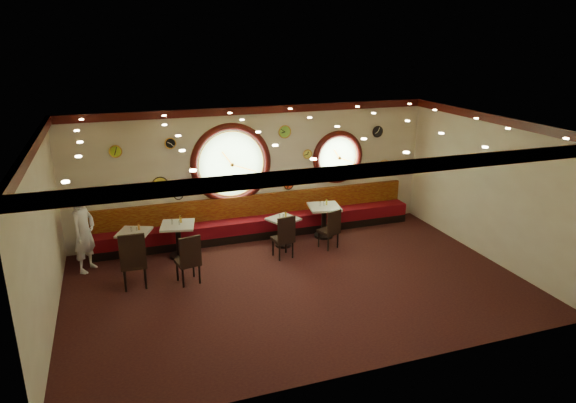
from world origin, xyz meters
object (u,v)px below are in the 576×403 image
object	(u,v)px
condiment_b_salt	(172,222)
waiter	(84,233)
table_c	(283,229)
chair_a	(133,257)
condiment_b_bottle	(181,219)
table_d	(324,217)
table_a	(135,243)
chair_c	(285,234)
condiment_c_pepper	(283,217)
chair_d	(331,226)
condiment_a_pepper	(137,229)
condiment_a_bottle	(139,227)
condiment_c_bottle	(286,214)
condiment_c_salt	(280,216)
condiment_a_salt	(131,229)
chair_b	(189,256)
condiment_b_pepper	(179,223)
condiment_d_pepper	(324,204)
condiment_d_bottle	(327,202)
condiment_d_salt	(320,204)
table_b	(178,236)

from	to	relation	value
condiment_b_salt	waiter	world-z (taller)	waiter
table_c	chair_a	distance (m)	3.63
condiment_b_bottle	table_d	bearing A→B (deg)	-0.48
table_a	condiment_b_salt	xyz separation A→B (m)	(0.82, -0.02, 0.39)
chair_c	condiment_c_pepper	xyz separation A→B (m)	(0.19, 0.66, 0.17)
chair_d	condiment_a_pepper	bearing A→B (deg)	149.18
chair_d	table_a	bearing A→B (deg)	149.62
condiment_b_salt	condiment_a_pepper	bearing A→B (deg)	176.62
chair_c	condiment_a_bottle	distance (m)	3.21
condiment_c_bottle	condiment_c_salt	bearing A→B (deg)	-167.46
chair_a	condiment_b_salt	xyz separation A→B (m)	(0.92, 1.28, 0.17)
table_d	condiment_a_bottle	distance (m)	4.40
chair_d	condiment_b_salt	bearing A→B (deg)	147.79
chair_a	condiment_a_salt	size ratio (longest dim) A/B	7.15
chair_b	condiment_b_pepper	world-z (taller)	chair_b
condiment_a_salt	condiment_c_bottle	size ratio (longest dim) A/B	0.72
condiment_d_pepper	condiment_c_bottle	size ratio (longest dim) A/B	0.78
condiment_a_pepper	condiment_d_bottle	size ratio (longest dim) A/B	0.56
condiment_c_salt	chair_c	bearing A→B (deg)	-99.52
chair_b	condiment_d_pepper	bearing A→B (deg)	11.30
chair_a	condiment_d_salt	size ratio (longest dim) A/B	6.39
table_c	condiment_c_pepper	size ratio (longest dim) A/B	7.44
condiment_a_pepper	condiment_a_salt	bearing A→B (deg)	-169.06
table_d	condiment_d_pepper	xyz separation A→B (m)	(-0.01, 0.00, 0.35)
table_b	waiter	size ratio (longest dim) A/B	0.51
chair_b	condiment_d_bottle	distance (m)	3.94
table_b	table_d	distance (m)	3.56
table_b	condiment_b_salt	size ratio (longest dim) A/B	7.81
condiment_b_bottle	chair_d	bearing A→B (deg)	-12.80
waiter	chair_c	bearing A→B (deg)	-67.13
table_b	table_d	xyz separation A→B (m)	(3.56, 0.05, 0.01)
table_d	condiment_c_bottle	world-z (taller)	condiment_c_bottle
condiment_b_pepper	table_d	bearing A→B (deg)	1.54
table_a	condiment_b_pepper	world-z (taller)	condiment_b_pepper
condiment_c_salt	condiment_b_pepper	world-z (taller)	condiment_b_pepper
waiter	condiment_a_pepper	bearing A→B (deg)	-49.68
chair_b	condiment_a_bottle	bearing A→B (deg)	108.21
table_a	condiment_d_bottle	world-z (taller)	condiment_d_bottle
table_c	chair_d	xyz separation A→B (m)	(1.00, -0.52, 0.11)
table_a	table_c	distance (m)	3.37
table_b	condiment_b_pepper	distance (m)	0.35
table_b	condiment_c_bottle	xyz separation A→B (m)	(2.52, -0.09, 0.27)
chair_d	condiment_d_pepper	distance (m)	0.81
condiment_d_pepper	condiment_a_bottle	bearing A→B (deg)	179.34
table_d	waiter	world-z (taller)	waiter
condiment_b_pepper	condiment_b_bottle	distance (m)	0.14
table_d	chair_a	size ratio (longest dim) A/B	1.16
condiment_a_bottle	condiment_a_salt	bearing A→B (deg)	-163.97
table_d	condiment_c_pepper	xyz separation A→B (m)	(-1.14, -0.24, 0.24)
table_c	condiment_c_salt	world-z (taller)	condiment_c_salt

